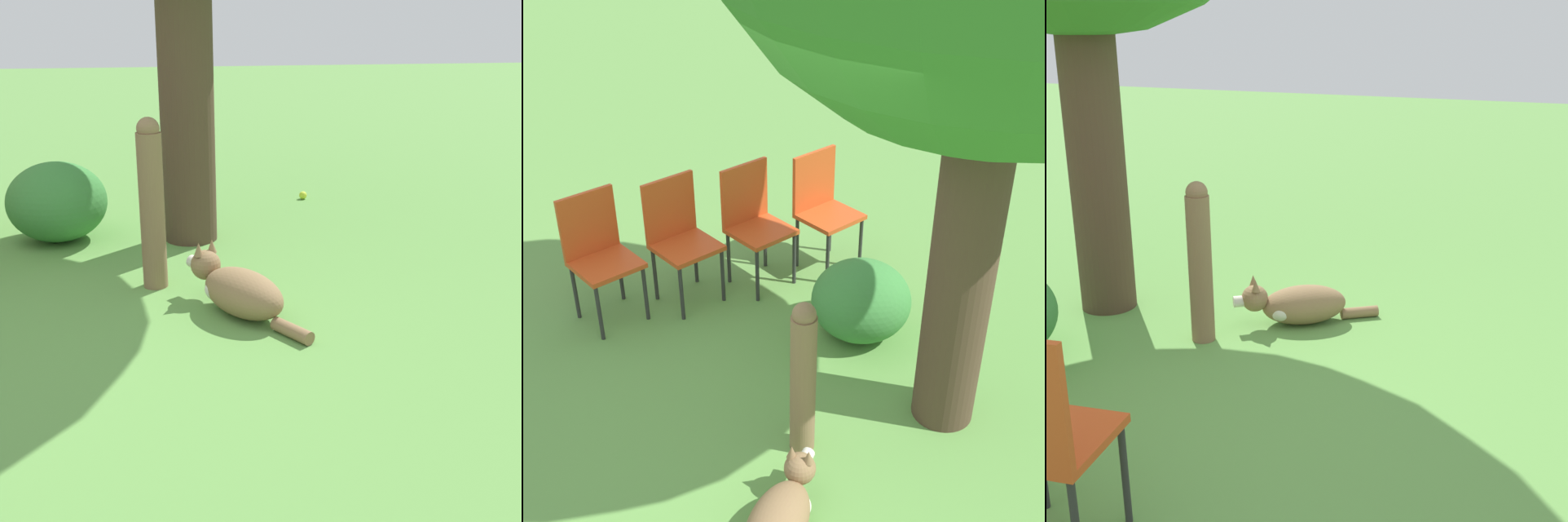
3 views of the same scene
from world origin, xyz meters
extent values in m
plane|color=#609947|center=(0.00, 0.00, 0.00)|extent=(30.00, 30.00, 0.00)
cylinder|color=#4C3828|center=(0.62, 0.91, 1.25)|extent=(0.38, 0.38, 2.51)
ellipsoid|color=silver|center=(0.76, -0.36, 0.12)|extent=(0.32, 0.31, 0.16)
sphere|color=olive|center=(0.66, -0.21, 0.20)|extent=(0.24, 0.24, 0.18)
cylinder|color=silver|center=(0.60, -0.13, 0.19)|extent=(0.11, 0.11, 0.07)
cone|color=olive|center=(0.62, -0.24, 0.31)|extent=(0.06, 0.06, 0.08)
cone|color=olive|center=(0.70, -0.19, 0.31)|extent=(0.06, 0.06, 0.08)
cylinder|color=#846647|center=(0.37, 0.01, 0.47)|extent=(0.15, 0.15, 0.94)
sphere|color=#846647|center=(0.37, 0.01, 0.96)|extent=(0.13, 0.13, 0.13)
cube|color=#D14C1E|center=(-1.50, -0.40, 0.47)|extent=(0.47, 0.49, 0.04)
cube|color=#D14C1E|center=(-1.70, -0.42, 0.73)|extent=(0.09, 0.44, 0.48)
cylinder|color=#2D2D2D|center=(-1.35, -0.19, 0.23)|extent=(0.03, 0.03, 0.45)
cylinder|color=#2D2D2D|center=(-1.30, -0.57, 0.23)|extent=(0.03, 0.03, 0.45)
cylinder|color=#2D2D2D|center=(-1.71, -0.23, 0.23)|extent=(0.03, 0.03, 0.45)
cylinder|color=#2D2D2D|center=(-1.66, -0.61, 0.23)|extent=(0.03, 0.03, 0.45)
cube|color=#D14C1E|center=(-1.40, 0.20, 0.47)|extent=(0.47, 0.49, 0.04)
cube|color=#D14C1E|center=(-1.59, 0.17, 0.73)|extent=(0.09, 0.44, 0.48)
cylinder|color=#2D2D2D|center=(-1.25, 0.41, 0.23)|extent=(0.03, 0.03, 0.45)
cylinder|color=#2D2D2D|center=(-1.20, 0.03, 0.23)|extent=(0.03, 0.03, 0.45)
cylinder|color=#2D2D2D|center=(-1.60, 0.36, 0.23)|extent=(0.03, 0.03, 0.45)
cylinder|color=#2D2D2D|center=(-1.56, -0.01, 0.23)|extent=(0.03, 0.03, 0.45)
cube|color=#D14C1E|center=(-1.30, 0.79, 0.47)|extent=(0.47, 0.49, 0.04)
cube|color=#D14C1E|center=(-1.49, 0.77, 0.73)|extent=(0.09, 0.44, 0.48)
cylinder|color=#2D2D2D|center=(-1.14, 1.00, 0.23)|extent=(0.03, 0.03, 0.45)
cylinder|color=#2D2D2D|center=(-1.10, 0.63, 0.23)|extent=(0.03, 0.03, 0.45)
cylinder|color=#2D2D2D|center=(-1.50, 0.96, 0.23)|extent=(0.03, 0.03, 0.45)
cylinder|color=#2D2D2D|center=(-1.45, 0.58, 0.23)|extent=(0.03, 0.03, 0.45)
cube|color=#D14C1E|center=(-1.20, 1.39, 0.47)|extent=(0.47, 0.49, 0.04)
cube|color=#D14C1E|center=(-1.39, 1.37, 0.73)|extent=(0.09, 0.44, 0.48)
cylinder|color=#2D2D2D|center=(-1.04, 1.60, 0.23)|extent=(0.03, 0.03, 0.45)
cylinder|color=#2D2D2D|center=(-0.99, 1.22, 0.23)|extent=(0.03, 0.03, 0.45)
cylinder|color=#2D2D2D|center=(-1.40, 1.56, 0.23)|extent=(0.03, 0.03, 0.45)
cylinder|color=#2D2D2D|center=(-1.35, 1.18, 0.23)|extent=(0.03, 0.03, 0.45)
ellipsoid|color=#3D843D|center=(-0.32, 1.02, 0.28)|extent=(0.71, 0.71, 0.57)
camera|label=1|loc=(0.44, -4.16, 1.66)|focal=50.00mm
camera|label=2|loc=(2.91, -1.85, 3.19)|focal=50.00mm
camera|label=3|loc=(-3.34, -2.14, 1.96)|focal=50.00mm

